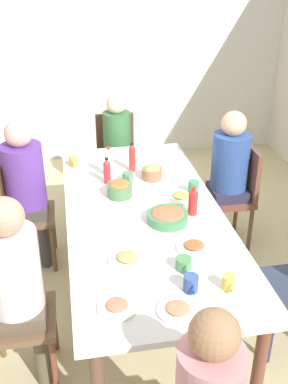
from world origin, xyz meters
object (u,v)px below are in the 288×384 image
at_px(plate_3, 178,310).
at_px(bottle_3, 109,163).
at_px(bowl_2, 152,172).
at_px(cup_1, 184,264).
at_px(chair_4, 236,190).
at_px(bottle_1, 132,158).
at_px(plate_4, 194,247).
at_px(plate_0, 117,306).
at_px(dining_table, 144,219).
at_px(cup_2, 229,283).
at_px(cup_3, 191,284).
at_px(person_5, 16,278).
at_px(bowl_1, 119,189).
at_px(chair_2, 117,154).
at_px(person_0, 26,182).
at_px(chair_5, 5,312).
at_px(plate_1, 127,259).
at_px(bottle_0, 107,172).
at_px(cup_4, 128,177).
at_px(bottle_2, 193,202).
at_px(person_4, 228,168).
at_px(plate_2, 181,197).
at_px(chair_0, 18,209).
at_px(bowl_0, 168,216).
at_px(cup_0, 74,161).
at_px(person_2, 117,142).
at_px(cup_5, 193,188).

relative_size(plate_3, bottle_3, 0.85).
bearing_deg(bowl_2, cup_1, -2.40).
bearing_deg(chair_4, bottle_1, -94.51).
bearing_deg(chair_4, plate_4, -32.47).
distance_m(plate_0, plate_4, 0.68).
bearing_deg(dining_table, cup_1, 8.74).
height_order(plate_0, cup_2, cup_2).
bearing_deg(cup_3, cup_1, 177.08).
relative_size(dining_table, cup_2, 22.42).
relative_size(chair_4, person_5, 0.73).
xyz_separation_m(plate_4, bowl_1, (-0.74, -0.35, 0.04)).
height_order(chair_2, plate_4, chair_2).
distance_m(person_0, chair_5, 1.22).
bearing_deg(bottle_3, cup_1, 12.31).
bearing_deg(person_0, plate_1, 28.85).
bearing_deg(plate_4, bottle_0, -156.68).
distance_m(cup_4, bottle_2, 0.68).
bearing_deg(bottle_1, plate_0, -11.57).
relative_size(person_4, plate_2, 5.54).
bearing_deg(dining_table, plate_2, 114.86).
height_order(chair_0, plate_4, chair_0).
xyz_separation_m(chair_5, person_5, (0.00, 0.09, 0.23)).
relative_size(cup_1, bottle_0, 0.60).
relative_size(person_4, cup_2, 11.46).
height_order(chair_2, bottle_3, bottle_3).
bearing_deg(chair_0, cup_1, 38.60).
relative_size(chair_2, bottle_1, 3.72).
bearing_deg(bowl_0, cup_4, -165.11).
bearing_deg(person_0, chair_5, -4.30).
xyz_separation_m(chair_0, plate_3, (1.60, 0.90, 0.24)).
distance_m(chair_5, bowl_2, 1.55).
distance_m(chair_4, cup_1, 1.53).
bearing_deg(bottle_0, bowl_2, 92.80).
height_order(dining_table, bottle_3, bottle_3).
bearing_deg(cup_0, bottle_3, 47.41).
height_order(plate_3, bottle_0, bottle_0).
height_order(chair_5, bottle_0, bottle_0).
distance_m(bowl_0, cup_0, 1.15).
relative_size(chair_0, chair_4, 1.00).
distance_m(person_2, plate_4, 1.98).
bearing_deg(cup_3, person_0, -147.90).
relative_size(cup_4, bottle_3, 0.49).
relative_size(person_4, cup_1, 9.66).
distance_m(cup_2, cup_3, 0.20).
xyz_separation_m(plate_2, bottle_1, (-0.53, -0.27, 0.10)).
distance_m(person_4, bottle_3, 1.00).
distance_m(chair_0, chair_2, 1.33).
height_order(chair_4, plate_1, chair_4).
relative_size(chair_0, bottle_3, 3.63).
height_order(person_2, cup_5, person_2).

